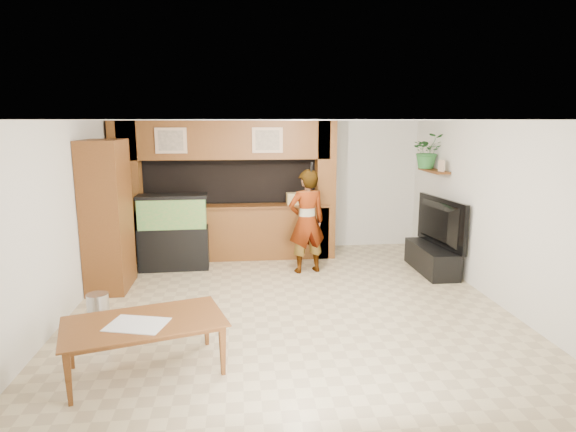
{
  "coord_description": "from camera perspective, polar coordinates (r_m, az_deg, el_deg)",
  "views": [
    {
      "loc": [
        -0.67,
        -6.46,
        2.59
      ],
      "look_at": [
        0.05,
        0.6,
        1.18
      ],
      "focal_mm": 30.0,
      "sensor_mm": 36.0,
      "label": 1
    }
  ],
  "objects": [
    {
      "name": "wall_shelf",
      "position": [
        9.15,
        16.87,
        5.15
      ],
      "size": [
        0.25,
        0.9,
        0.04
      ],
      "primitive_type": "cube",
      "color": "brown",
      "rests_on": "wall_right"
    },
    {
      "name": "ceiling",
      "position": [
        6.49,
        0.08,
        11.29
      ],
      "size": [
        6.5,
        6.5,
        0.0
      ],
      "primitive_type": "plane",
      "color": "white",
      "rests_on": "wall_back"
    },
    {
      "name": "wall_back",
      "position": [
        9.81,
        -1.88,
        3.65
      ],
      "size": [
        6.0,
        0.0,
        6.0
      ],
      "primitive_type": "plane",
      "rotation": [
        1.57,
        0.0,
        0.0
      ],
      "color": "beige",
      "rests_on": "floor"
    },
    {
      "name": "pantry_cabinet",
      "position": [
        7.89,
        -20.64,
        0.03
      ],
      "size": [
        0.58,
        0.95,
        2.32
      ],
      "primitive_type": "cube",
      "color": "brown",
      "rests_on": "floor"
    },
    {
      "name": "wall_left",
      "position": [
        6.98,
        -25.22,
        -0.52
      ],
      "size": [
        0.0,
        6.5,
        6.5
      ],
      "primitive_type": "plane",
      "rotation": [
        1.57,
        0.0,
        1.57
      ],
      "color": "beige",
      "rests_on": "floor"
    },
    {
      "name": "trash_can",
      "position": [
        6.56,
        -21.54,
        -10.59
      ],
      "size": [
        0.26,
        0.26,
        0.49
      ],
      "primitive_type": "cylinder",
      "color": "#B2B2B7",
      "rests_on": "floor"
    },
    {
      "name": "partition",
      "position": [
        9.19,
        -7.53,
        3.12
      ],
      "size": [
        4.2,
        0.99,
        2.6
      ],
      "color": "brown",
      "rests_on": "floor"
    },
    {
      "name": "tv_stand",
      "position": [
        8.8,
        16.64,
        -4.87
      ],
      "size": [
        0.5,
        1.35,
        0.45
      ],
      "primitive_type": "cube",
      "color": "black",
      "rests_on": "floor"
    },
    {
      "name": "aquarium",
      "position": [
        8.71,
        -13.42,
        -1.97
      ],
      "size": [
        1.2,
        0.45,
        1.33
      ],
      "rotation": [
        0.0,
        0.0,
        0.03
      ],
      "color": "black",
      "rests_on": "floor"
    },
    {
      "name": "counter_box",
      "position": [
        9.08,
        0.87,
        2.07
      ],
      "size": [
        0.34,
        0.23,
        0.22
      ],
      "primitive_type": "cube",
      "rotation": [
        0.0,
        0.0,
        0.05
      ],
      "color": "tan",
      "rests_on": "partition"
    },
    {
      "name": "newspaper_a",
      "position": [
        5.21,
        -17.46,
        -12.17
      ],
      "size": [
        0.66,
        0.55,
        0.01
      ],
      "primitive_type": "cube",
      "rotation": [
        0.0,
        0.0,
        -0.26
      ],
      "color": "silver",
      "rests_on": "dining_table"
    },
    {
      "name": "dining_table",
      "position": [
        5.37,
        -16.48,
        -14.73
      ],
      "size": [
        1.8,
        1.32,
        0.57
      ],
      "primitive_type": "imported",
      "rotation": [
        0.0,
        0.0,
        0.29
      ],
      "color": "brown",
      "rests_on": "floor"
    },
    {
      "name": "television",
      "position": [
        8.65,
        16.87,
        -0.76
      ],
      "size": [
        0.39,
        1.47,
        0.84
      ],
      "primitive_type": "imported",
      "rotation": [
        0.0,
        0.0,
        1.71
      ],
      "color": "black",
      "rests_on": "tv_stand"
    },
    {
      "name": "floor",
      "position": [
        6.99,
        0.08,
        -10.55
      ],
      "size": [
        6.5,
        6.5,
        0.0
      ],
      "primitive_type": "plane",
      "color": "tan",
      "rests_on": "ground"
    },
    {
      "name": "microphone",
      "position": [
        7.96,
        2.8,
        5.82
      ],
      "size": [
        0.04,
        0.11,
        0.17
      ],
      "primitive_type": "cylinder",
      "rotation": [
        0.44,
        0.0,
        0.0
      ],
      "color": "black",
      "rests_on": "person"
    },
    {
      "name": "wall_clock",
      "position": [
        7.83,
        -22.96,
        5.27
      ],
      "size": [
        0.05,
        0.25,
        0.25
      ],
      "color": "black",
      "rests_on": "wall_left"
    },
    {
      "name": "potted_plant",
      "position": [
        9.34,
        16.25,
        7.42
      ],
      "size": [
        0.63,
        0.56,
        0.65
      ],
      "primitive_type": "imported",
      "rotation": [
        0.0,
        0.0,
        -0.09
      ],
      "color": "#29682E",
      "rests_on": "wall_shelf"
    },
    {
      "name": "photo_frame",
      "position": [
        8.84,
        17.73,
        5.69
      ],
      "size": [
        0.06,
        0.15,
        0.2
      ],
      "primitive_type": "cube",
      "rotation": [
        0.0,
        0.0,
        0.18
      ],
      "color": "tan",
      "rests_on": "wall_shelf"
    },
    {
      "name": "wall_right",
      "position": [
        7.54,
        23.41,
        0.42
      ],
      "size": [
        0.0,
        6.5,
        6.5
      ],
      "primitive_type": "plane",
      "rotation": [
        1.57,
        0.0,
        -1.57
      ],
      "color": "beige",
      "rests_on": "floor"
    },
    {
      "name": "person",
      "position": [
        8.25,
        2.23,
        -0.64
      ],
      "size": [
        0.74,
        0.57,
        1.79
      ],
      "primitive_type": "imported",
      "rotation": [
        0.0,
        0.0,
        3.38
      ],
      "color": "tan",
      "rests_on": "floor"
    }
  ]
}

